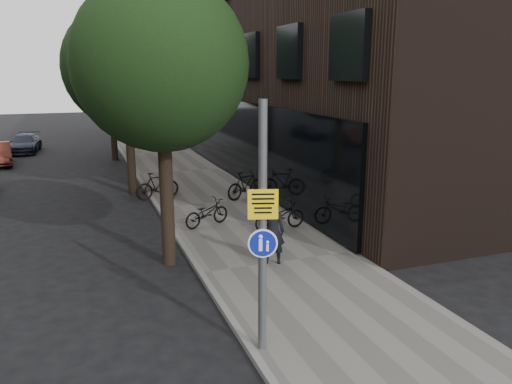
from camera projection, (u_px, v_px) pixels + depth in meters
name	position (u px, v px, depth m)	size (l,w,h in m)	color
ground	(334.00, 324.00, 10.37)	(120.00, 120.00, 0.00)	black
sidewalk	(216.00, 203.00, 19.57)	(4.50, 60.00, 0.12)	#66645E
curb_edge	(159.00, 209.00, 18.81)	(0.15, 60.00, 0.13)	slate
building_right_dark_brick	(289.00, 7.00, 31.16)	(12.00, 40.00, 18.00)	black
street_tree_near	(163.00, 71.00, 12.56)	(4.40, 4.40, 7.50)	black
street_tree_mid	(127.00, 71.00, 20.32)	(5.00, 5.00, 7.80)	black
street_tree_far	(110.00, 71.00, 28.53)	(5.00, 5.00, 7.80)	black
signpost	(263.00, 230.00, 8.71)	(0.51, 0.18, 4.55)	#595B5E
pedestrian	(273.00, 232.00, 13.14)	(0.64, 0.42, 1.75)	black
parked_bike_facade_near	(280.00, 216.00, 16.06)	(0.62, 1.79, 0.94)	black
parked_bike_facade_far	(246.00, 185.00, 19.98)	(0.52, 1.84, 1.11)	black
parked_bike_curb_near	(207.00, 213.00, 16.45)	(0.59, 1.69, 0.89)	black
parked_bike_curb_far	(157.00, 186.00, 19.95)	(0.51, 1.80, 1.08)	black
parked_car_far	(25.00, 143.00, 32.16)	(1.62, 3.99, 1.16)	#1C2233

